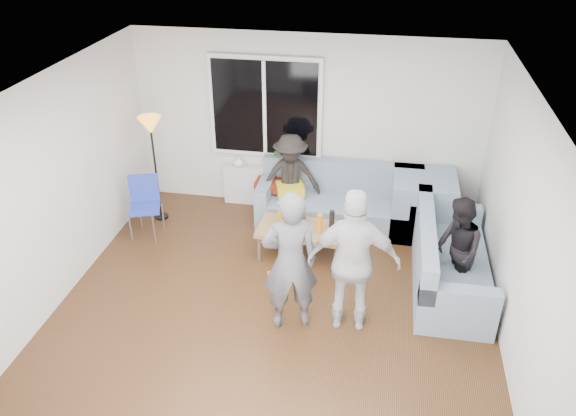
% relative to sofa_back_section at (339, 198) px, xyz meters
% --- Properties ---
extents(floor, '(5.00, 5.50, 0.04)m').
position_rel_sofa_back_section_xyz_m(floor, '(-0.54, -2.27, -0.45)').
color(floor, '#56351C').
rests_on(floor, ground).
extents(ceiling, '(5.00, 5.50, 0.04)m').
position_rel_sofa_back_section_xyz_m(ceiling, '(-0.54, -2.27, 2.20)').
color(ceiling, white).
rests_on(ceiling, ground).
extents(wall_back, '(5.00, 0.04, 2.60)m').
position_rel_sofa_back_section_xyz_m(wall_back, '(-0.54, 0.50, 0.88)').
color(wall_back, silver).
rests_on(wall_back, ground).
extents(wall_left, '(0.04, 5.50, 2.60)m').
position_rel_sofa_back_section_xyz_m(wall_left, '(-3.06, -2.27, 0.88)').
color(wall_left, silver).
rests_on(wall_left, ground).
extents(wall_right, '(0.04, 5.50, 2.60)m').
position_rel_sofa_back_section_xyz_m(wall_right, '(1.98, -2.27, 0.88)').
color(wall_right, silver).
rests_on(wall_right, ground).
extents(window_frame, '(1.62, 0.06, 1.47)m').
position_rel_sofa_back_section_xyz_m(window_frame, '(-1.14, 0.42, 1.12)').
color(window_frame, white).
rests_on(window_frame, wall_back).
extents(window_glass, '(1.50, 0.02, 1.35)m').
position_rel_sofa_back_section_xyz_m(window_glass, '(-1.14, 0.38, 1.12)').
color(window_glass, black).
rests_on(window_glass, window_frame).
extents(window_mullion, '(0.05, 0.03, 1.35)m').
position_rel_sofa_back_section_xyz_m(window_mullion, '(-1.14, 0.37, 1.12)').
color(window_mullion, white).
rests_on(window_mullion, window_frame).
extents(radiator, '(1.30, 0.12, 0.62)m').
position_rel_sofa_back_section_xyz_m(radiator, '(-1.14, 0.38, -0.11)').
color(radiator, silver).
rests_on(radiator, floor).
extents(potted_plant, '(0.21, 0.18, 0.34)m').
position_rel_sofa_back_section_xyz_m(potted_plant, '(-0.96, 0.35, 0.36)').
color(potted_plant, '#386C2B').
rests_on(potted_plant, radiator).
extents(vase, '(0.17, 0.17, 0.16)m').
position_rel_sofa_back_section_xyz_m(vase, '(-1.55, 0.35, 0.27)').
color(vase, white).
rests_on(vase, radiator).
extents(sofa_back_section, '(2.30, 0.85, 0.85)m').
position_rel_sofa_back_section_xyz_m(sofa_back_section, '(0.00, 0.00, 0.00)').
color(sofa_back_section, gray).
rests_on(sofa_back_section, floor).
extents(sofa_right_section, '(2.00, 0.85, 0.85)m').
position_rel_sofa_back_section_xyz_m(sofa_right_section, '(1.48, -1.20, 0.00)').
color(sofa_right_section, gray).
rests_on(sofa_right_section, floor).
extents(sofa_corner, '(0.85, 0.85, 0.85)m').
position_rel_sofa_back_section_xyz_m(sofa_corner, '(1.15, 0.00, 0.00)').
color(sofa_corner, gray).
rests_on(sofa_corner, floor).
extents(cushion_yellow, '(0.46, 0.42, 0.14)m').
position_rel_sofa_back_section_xyz_m(cushion_yellow, '(-0.71, -0.02, 0.09)').
color(cushion_yellow, gold).
rests_on(cushion_yellow, sofa_back_section).
extents(cushion_red, '(0.37, 0.31, 0.13)m').
position_rel_sofa_back_section_xyz_m(cushion_red, '(-1.04, 0.06, 0.09)').
color(cushion_red, maroon).
rests_on(cushion_red, sofa_back_section).
extents(coffee_table, '(1.13, 0.65, 0.40)m').
position_rel_sofa_back_section_xyz_m(coffee_table, '(-0.42, -0.86, -0.22)').
color(coffee_table, tan).
rests_on(coffee_table, floor).
extents(pitcher, '(0.17, 0.17, 0.17)m').
position_rel_sofa_back_section_xyz_m(pitcher, '(-0.45, -0.79, 0.06)').
color(pitcher, maroon).
rests_on(pitcher, coffee_table).
extents(side_chair, '(0.51, 0.51, 0.86)m').
position_rel_sofa_back_section_xyz_m(side_chair, '(-2.59, -0.78, 0.01)').
color(side_chair, '#293DB5').
rests_on(side_chair, floor).
extents(floor_lamp, '(0.32, 0.32, 1.56)m').
position_rel_sofa_back_section_xyz_m(floor_lamp, '(-2.59, -0.28, 0.36)').
color(floor_lamp, orange).
rests_on(floor_lamp, floor).
extents(player_left, '(0.70, 0.57, 1.66)m').
position_rel_sofa_back_section_xyz_m(player_left, '(-0.32, -2.24, 0.41)').
color(player_left, '#535358').
rests_on(player_left, floor).
extents(player_right, '(1.01, 0.46, 1.68)m').
position_rel_sofa_back_section_xyz_m(player_right, '(0.35, -2.15, 0.42)').
color(player_right, silver).
rests_on(player_right, floor).
extents(spectator_right, '(0.63, 0.73, 1.30)m').
position_rel_sofa_back_section_xyz_m(spectator_right, '(1.48, -1.44, 0.23)').
color(spectator_right, black).
rests_on(spectator_right, floor).
extents(spectator_back, '(0.94, 0.67, 1.32)m').
position_rel_sofa_back_section_xyz_m(spectator_back, '(-0.71, 0.03, 0.23)').
color(spectator_back, black).
rests_on(spectator_back, floor).
extents(bottle_d, '(0.07, 0.07, 0.27)m').
position_rel_sofa_back_section_xyz_m(bottle_d, '(-0.16, -0.94, 0.11)').
color(bottle_d, orange).
rests_on(bottle_d, coffee_table).
extents(bottle_a, '(0.07, 0.07, 0.19)m').
position_rel_sofa_back_section_xyz_m(bottle_a, '(-0.70, -0.78, 0.07)').
color(bottle_a, '#BD810B').
rests_on(bottle_a, coffee_table).
extents(bottle_c, '(0.07, 0.07, 0.20)m').
position_rel_sofa_back_section_xyz_m(bottle_c, '(-0.41, -0.72, 0.07)').
color(bottle_c, black).
rests_on(bottle_c, coffee_table).
extents(bottle_b, '(0.08, 0.08, 0.23)m').
position_rel_sofa_back_section_xyz_m(bottle_b, '(-0.52, -1.02, 0.09)').
color(bottle_b, '#15781F').
rests_on(bottle_b, coffee_table).
extents(bottle_e, '(0.07, 0.07, 0.24)m').
position_rel_sofa_back_section_xyz_m(bottle_e, '(-0.03, -0.76, 0.09)').
color(bottle_e, black).
rests_on(bottle_e, coffee_table).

